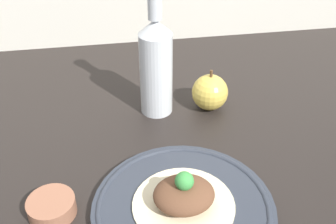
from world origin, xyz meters
The scene contains 6 objects.
ground_plane centered at (0.00, 0.00, -2.00)cm, with size 180.00×110.00×4.00cm, color black.
plate centered at (-4.57, -12.77, 0.98)cm, with size 29.62×29.62×1.85cm.
plated_food centered at (-4.57, -12.77, 3.68)cm, with size 16.51×16.51×6.99cm.
cider_bottle centered at (-4.77, 16.57, 11.32)cm, with size 6.90×6.90×27.59cm.
apple centered at (6.90, 15.59, 3.97)cm, with size 7.93×7.93×9.45cm.
dipping_bowl centered at (-25.47, -9.56, 1.45)cm, with size 7.70×7.70×2.90cm.
Camera 1 is at (-13.99, -54.35, 50.33)cm, focal length 42.00 mm.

